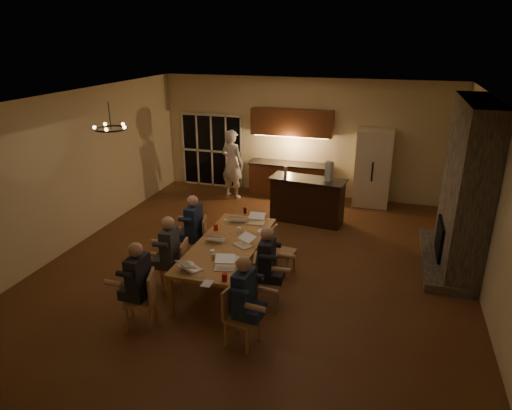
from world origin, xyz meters
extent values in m
plane|color=brown|center=(0.00, 0.00, 0.00)|extent=(9.00, 9.00, 0.00)
cube|color=beige|center=(0.00, 4.52, 1.60)|extent=(8.00, 0.04, 3.20)
cube|color=beige|center=(-4.02, 0.00, 1.60)|extent=(0.04, 9.00, 3.20)
cube|color=beige|center=(4.02, 0.00, 1.60)|extent=(0.04, 9.00, 3.20)
cube|color=white|center=(0.00, 0.00, 3.22)|extent=(8.00, 9.00, 0.04)
cube|color=black|center=(-2.70, 4.47, 1.05)|extent=(1.86, 0.08, 2.10)
cube|color=#655D4F|center=(3.70, 1.20, 1.60)|extent=(0.58, 2.50, 3.20)
cube|color=beige|center=(1.90, 4.15, 1.00)|extent=(0.90, 0.68, 2.00)
cube|color=#C5814F|center=(-0.34, -0.69, 0.38)|extent=(1.10, 2.72, 0.75)
cube|color=black|center=(0.50, 2.52, 0.54)|extent=(1.84, 0.88, 1.08)
imported|color=white|center=(-1.79, 3.66, 0.94)|extent=(0.80, 0.65, 1.89)
torus|color=black|center=(-2.31, -0.94, 2.75)|extent=(0.56, 0.56, 0.03)
cylinder|color=white|center=(-0.42, -1.20, 0.80)|extent=(0.09, 0.09, 0.10)
cylinder|color=white|center=(-0.30, -0.17, 0.80)|extent=(0.08, 0.08, 0.10)
cylinder|color=white|center=(-0.69, 0.12, 0.80)|extent=(0.07, 0.07, 0.10)
cylinder|color=#B7160C|center=(0.07, -1.94, 0.81)|extent=(0.08, 0.08, 0.12)
cylinder|color=#B7160C|center=(-0.75, -0.22, 0.81)|extent=(0.08, 0.08, 0.12)
cylinder|color=#B2B2B7|center=(-0.34, -1.36, 0.81)|extent=(0.06, 0.06, 0.12)
cylinder|color=#3F0F0C|center=(-0.49, 0.78, 0.81)|extent=(0.07, 0.07, 0.12)
cylinder|color=white|center=(-0.03, -1.24, 0.76)|extent=(0.23, 0.23, 0.02)
cylinder|color=white|center=(-0.70, -1.65, 0.76)|extent=(0.27, 0.27, 0.02)
cylinder|color=white|center=(0.13, -0.01, 0.76)|extent=(0.24, 0.24, 0.02)
cube|color=white|center=(-0.15, -2.10, 0.76)|extent=(0.15, 0.21, 0.01)
cylinder|color=#99999E|center=(-0.05, 2.55, 1.20)|extent=(0.08, 0.08, 0.24)
cube|color=silver|center=(0.98, 2.50, 1.31)|extent=(0.18, 0.18, 0.45)
camera|label=1|loc=(2.27, -7.61, 4.27)|focal=32.00mm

